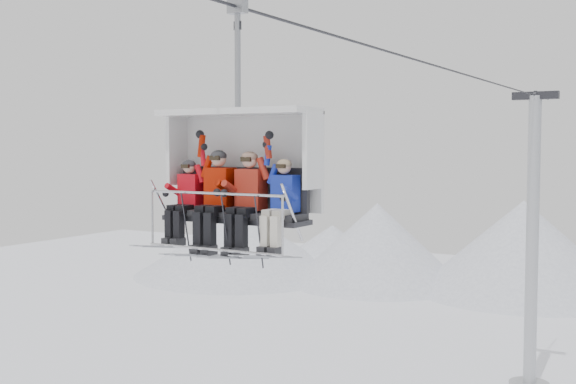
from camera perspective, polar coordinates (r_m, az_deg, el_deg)
The scene contains 8 objects.
ridgeline at distance 54.70m, azimuth 21.16°, elevation -5.24°, with size 72.00×21.00×7.00m.
lift_tower_right at distance 34.46m, azimuth 18.71°, elevation -5.35°, with size 2.00×1.80×13.48m.
haul_cable at distance 13.37m, azimuth 0.00°, elevation 13.30°, with size 0.06×0.06×50.00m, color #29292E.
chairlift_carrier at distance 11.92m, azimuth -3.59°, elevation 2.15°, with size 2.72×1.17×3.98m.
skier_far_left at distance 12.22m, azimuth -8.06°, elevation -0.51°, with size 0.38×1.69×1.52m.
skier_center_left at distance 11.87m, azimuth -5.68°, elevation -0.25°, with size 0.45×1.69×1.78m.
skier_center_right at distance 11.53m, azimuth -3.24°, elevation -0.39°, with size 0.45×1.69×1.75m.
skier_far_right at distance 11.18m, azimuth -0.53°, elevation -0.79°, with size 0.39×1.69×1.57m.
Camera 1 is at (6.59, -11.41, 11.06)m, focal length 45.00 mm.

